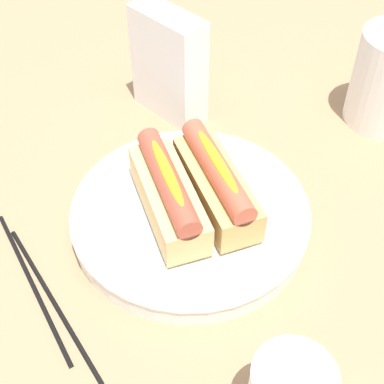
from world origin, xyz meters
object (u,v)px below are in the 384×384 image
(hotdog_front, at_px, (168,193))
(napkin_box, at_px, (169,65))
(chopstick_far, at_px, (32,283))
(serving_bowl, at_px, (192,213))
(hotdog_back, at_px, (215,181))
(chopstick_near, at_px, (52,299))

(hotdog_front, relative_size, napkin_box, 1.04)
(napkin_box, distance_m, chopstick_far, 0.34)
(chopstick_far, bearing_deg, serving_bowl, 85.78)
(serving_bowl, xyz_separation_m, hotdog_back, (0.00, 0.03, 0.04))
(serving_bowl, bearing_deg, hotdog_front, -99.67)
(napkin_box, xyz_separation_m, chopstick_near, (0.22, -0.26, -0.07))
(hotdog_back, height_order, napkin_box, napkin_box)
(hotdog_front, bearing_deg, napkin_box, 151.55)
(hotdog_front, xyz_separation_m, hotdog_back, (0.01, 0.05, 0.00))
(napkin_box, distance_m, chopstick_near, 0.35)
(serving_bowl, relative_size, chopstick_far, 1.25)
(chopstick_near, relative_size, chopstick_far, 1.00)
(hotdog_front, relative_size, hotdog_back, 1.00)
(chopstick_near, xyz_separation_m, chopstick_far, (-0.03, -0.01, 0.00))
(hotdog_back, bearing_deg, chopstick_far, -93.85)
(serving_bowl, relative_size, hotdog_front, 1.75)
(napkin_box, relative_size, chopstick_far, 0.68)
(chopstick_near, height_order, chopstick_far, same)
(hotdog_back, xyz_separation_m, chopstick_far, (-0.01, -0.22, -0.06))
(hotdog_front, xyz_separation_m, chopstick_far, (-0.01, -0.16, -0.06))
(hotdog_back, xyz_separation_m, napkin_box, (-0.21, 0.05, 0.02))
(serving_bowl, bearing_deg, hotdog_back, 80.33)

